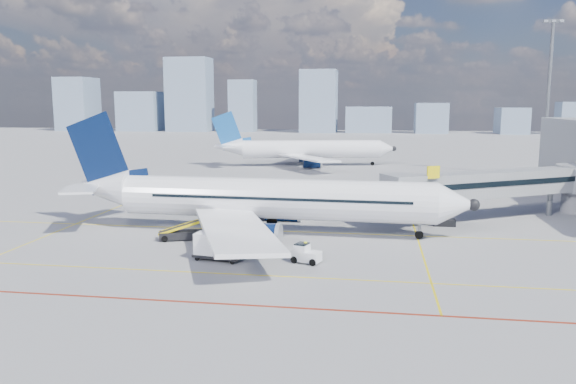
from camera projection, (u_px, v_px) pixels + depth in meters
The scene contains 11 objects.
ground at pixel (251, 252), 46.29m from camera, with size 420.00×420.00×0.00m, color gray.
apron_markings at pixel (232, 265), 42.56m from camera, with size 90.00×35.12×0.01m.
jet_bridge at pixel (505, 185), 58.68m from camera, with size 23.55×15.78×6.30m.
floodlight_mast_ne at pixel (548, 94), 92.12m from camera, with size 3.20×0.61×25.45m.
distant_skyline at pixel (278, 105), 234.52m from camera, with size 242.97×15.49×30.97m.
main_aircraft at pixel (259, 199), 53.03m from camera, with size 39.54×34.45×11.52m.
second_aircraft at pixel (304, 149), 108.80m from camera, with size 35.57×30.65×10.66m.
baggage_tug at pixel (305, 254), 43.23m from camera, with size 2.42×1.89×1.50m.
cargo_dolly at pixel (219, 245), 43.90m from camera, with size 4.13×2.41×2.13m.
belt_loader at pixel (184, 233), 50.55m from camera, with size 5.86×2.97×2.37m.
ramp_worker at pixel (306, 251), 43.57m from camera, with size 0.58×0.38×1.59m, color #F3FD1A.
Camera 1 is at (9.89, -43.93, 12.23)m, focal length 35.00 mm.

